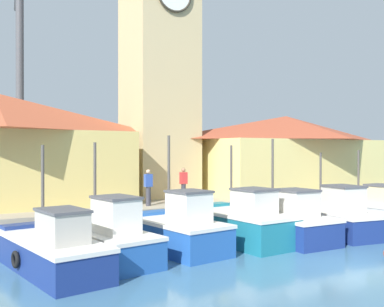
{
  "coord_description": "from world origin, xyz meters",
  "views": [
    {
      "loc": [
        -11.43,
        -9.7,
        3.62
      ],
      "look_at": [
        -0.43,
        9.46,
        3.5
      ],
      "focal_mm": 42.0,
      "sensor_mm": 36.0,
      "label": 1
    }
  ],
  "objects": [
    {
      "name": "fishing_boat_left_outer",
      "position": [
        -6.56,
        4.59,
        0.71
      ],
      "size": [
        2.57,
        5.14,
        3.92
      ],
      "color": "#2356A8",
      "rests_on": "ground"
    },
    {
      "name": "dock_worker_near_tower",
      "position": [
        -1.02,
        9.26,
        2.03
      ],
      "size": [
        0.34,
        0.22,
        1.62
      ],
      "color": "#33333D",
      "rests_on": "quay_wharf"
    },
    {
      "name": "fishing_boat_far_left",
      "position": [
        -8.4,
        4.01,
        0.67
      ],
      "size": [
        2.58,
        5.45,
        3.81
      ],
      "color": "navy",
      "rests_on": "ground"
    },
    {
      "name": "fishing_boat_mid_left",
      "position": [
        -1.0,
        4.57,
        0.77
      ],
      "size": [
        2.47,
        4.78,
        3.86
      ],
      "color": "#196B7F",
      "rests_on": "ground"
    },
    {
      "name": "ground_plane",
      "position": [
        0.0,
        0.0,
        0.0
      ],
      "size": [
        300.0,
        300.0,
        0.0
      ],
      "primitive_type": "plane",
      "color": "teal"
    },
    {
      "name": "fishing_boat_left_inner",
      "position": [
        -3.83,
        4.55,
        0.75
      ],
      "size": [
        2.58,
        4.44,
        4.2
      ],
      "color": "#2356A8",
      "rests_on": "ground"
    },
    {
      "name": "fishing_boat_right_inner",
      "position": [
        6.5,
        4.53,
        0.73
      ],
      "size": [
        2.08,
        4.93,
        3.66
      ],
      "color": "silver",
      "rests_on": "ground"
    },
    {
      "name": "port_crane_near",
      "position": [
        7.16,
        29.01,
        9.6
      ],
      "size": [
        2.0,
        9.56,
        21.05
      ],
      "color": "#353539",
      "rests_on": "quay_wharf"
    },
    {
      "name": "dock_worker_along_quay",
      "position": [
        -3.19,
        8.54,
        2.03
      ],
      "size": [
        0.34,
        0.22,
        1.62
      ],
      "color": "#33333D",
      "rests_on": "quay_wharf"
    },
    {
      "name": "warehouse_right",
      "position": [
        7.41,
        11.42,
        3.53
      ],
      "size": [
        12.32,
        7.2,
        4.59
      ],
      "color": "#E5D17A",
      "rests_on": "quay_wharf"
    },
    {
      "name": "clock_tower",
      "position": [
        -0.85,
        12.3,
        9.04
      ],
      "size": [
        3.91,
        3.91,
        16.57
      ],
      "color": "tan",
      "rests_on": "quay_wharf"
    },
    {
      "name": "fishing_boat_mid_right",
      "position": [
        3.57,
        4.23,
        0.72
      ],
      "size": [
        2.63,
        5.28,
        3.55
      ],
      "color": "navy",
      "rests_on": "ground"
    },
    {
      "name": "quay_wharf",
      "position": [
        0.0,
        27.46,
        0.59
      ],
      "size": [
        120.0,
        40.0,
        1.19
      ],
      "primitive_type": "cube",
      "color": "#9E937F",
      "rests_on": "ground"
    },
    {
      "name": "port_crane_far",
      "position": [
        -6.03,
        25.01,
        8.4
      ],
      "size": [
        2.28,
        10.97,
        18.36
      ],
      "color": "#353539",
      "rests_on": "quay_wharf"
    },
    {
      "name": "fishing_boat_center",
      "position": [
        0.86,
        4.25,
        0.71
      ],
      "size": [
        2.25,
        4.87,
        4.13
      ],
      "color": "navy",
      "rests_on": "ground"
    }
  ]
}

